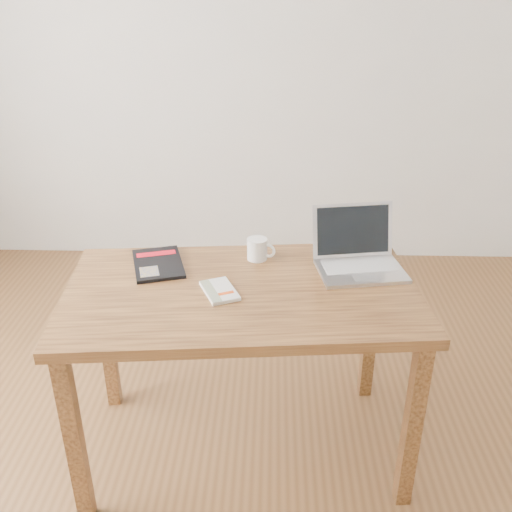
{
  "coord_description": "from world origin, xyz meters",
  "views": [
    {
      "loc": [
        0.14,
        -1.6,
        1.76
      ],
      "look_at": [
        0.08,
        0.23,
        0.85
      ],
      "focal_mm": 40.0,
      "sensor_mm": 36.0,
      "label": 1
    }
  ],
  "objects_px": {
    "desk": "(242,310)",
    "black_guidebook": "(158,264)",
    "coffee_mug": "(258,249)",
    "white_guidebook": "(219,291)",
    "laptop": "(358,256)"
  },
  "relations": [
    {
      "from": "coffee_mug",
      "to": "white_guidebook",
      "type": "bearing_deg",
      "value": -97.22
    },
    {
      "from": "laptop",
      "to": "coffee_mug",
      "type": "distance_m",
      "value": 0.39
    },
    {
      "from": "black_guidebook",
      "to": "laptop",
      "type": "height_order",
      "value": "laptop"
    },
    {
      "from": "black_guidebook",
      "to": "laptop",
      "type": "relative_size",
      "value": 0.87
    },
    {
      "from": "desk",
      "to": "white_guidebook",
      "type": "xyz_separation_m",
      "value": [
        -0.08,
        -0.03,
        0.1
      ]
    },
    {
      "from": "laptop",
      "to": "desk",
      "type": "bearing_deg",
      "value": -166.81
    },
    {
      "from": "black_guidebook",
      "to": "coffee_mug",
      "type": "relative_size",
      "value": 2.74
    },
    {
      "from": "desk",
      "to": "black_guidebook",
      "type": "bearing_deg",
      "value": 147.87
    },
    {
      "from": "white_guidebook",
      "to": "black_guidebook",
      "type": "distance_m",
      "value": 0.33
    },
    {
      "from": "laptop",
      "to": "black_guidebook",
      "type": "bearing_deg",
      "value": 171.42
    },
    {
      "from": "desk",
      "to": "laptop",
      "type": "distance_m",
      "value": 0.49
    },
    {
      "from": "desk",
      "to": "white_guidebook",
      "type": "bearing_deg",
      "value": -161.85
    },
    {
      "from": "laptop",
      "to": "coffee_mug",
      "type": "height_order",
      "value": "laptop"
    },
    {
      "from": "coffee_mug",
      "to": "laptop",
      "type": "bearing_deg",
      "value": 9.83
    },
    {
      "from": "desk",
      "to": "coffee_mug",
      "type": "relative_size",
      "value": 11.66
    }
  ]
}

